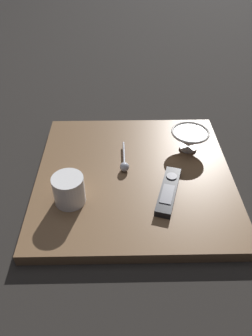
{
  "coord_description": "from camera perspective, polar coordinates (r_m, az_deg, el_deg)",
  "views": [
    {
      "loc": [
        -0.72,
        0.04,
        0.66
      ],
      "look_at": [
        -0.0,
        0.02,
        0.05
      ],
      "focal_mm": 33.94,
      "sensor_mm": 36.0,
      "label": 1
    }
  ],
  "objects": [
    {
      "name": "ground_plane",
      "position": [
        0.98,
        1.44,
        -2.24
      ],
      "size": [
        6.0,
        6.0,
        0.0
      ],
      "primitive_type": "plane",
      "color": "black"
    },
    {
      "name": "table",
      "position": [
        0.97,
        1.46,
        -1.5
      ],
      "size": [
        0.58,
        0.58,
        0.03
      ],
      "color": "brown",
      "rests_on": "ground"
    },
    {
      "name": "cereal_bowl",
      "position": [
        1.04,
        11.32,
        5.15
      ],
      "size": [
        0.12,
        0.12,
        0.07
      ],
      "color": "beige",
      "rests_on": "table"
    },
    {
      "name": "coffee_mug",
      "position": [
        0.85,
        -10.22,
        -3.88
      ],
      "size": [
        0.08,
        0.08,
        0.08
      ],
      "color": "white",
      "rests_on": "table"
    },
    {
      "name": "teaspoon",
      "position": [
        0.96,
        -0.29,
        0.6
      ],
      "size": [
        0.14,
        0.03,
        0.03
      ],
      "color": "#A3A5B2",
      "rests_on": "table"
    },
    {
      "name": "tv_remote_near",
      "position": [
        0.89,
        7.63,
        -4.09
      ],
      "size": [
        0.19,
        0.09,
        0.02
      ],
      "color": "black",
      "rests_on": "table"
    }
  ]
}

